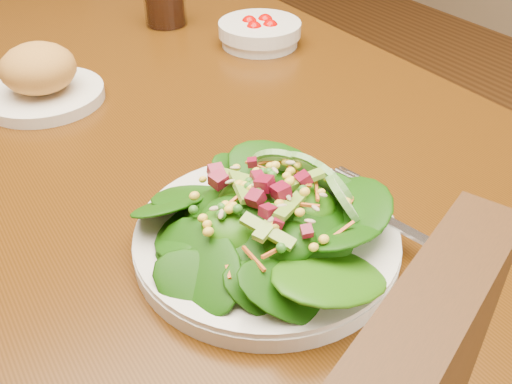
{
  "coord_description": "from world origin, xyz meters",
  "views": [
    {
      "loc": [
        -0.27,
        -0.75,
        1.15
      ],
      "look_at": [
        -0.02,
        -0.36,
        0.81
      ],
      "focal_mm": 40.0,
      "sensor_mm": 36.0,
      "label": 1
    }
  ],
  "objects": [
    {
      "name": "chair_far",
      "position": [
        0.04,
        1.08,
        0.49
      ],
      "size": [
        0.46,
        0.46,
        0.93
      ],
      "rotation": [
        0.0,
        0.0,
        3.08
      ],
      "color": "#3D200B",
      "rests_on": "ground_plane"
    },
    {
      "name": "tomato_bowl",
      "position": [
        0.28,
        0.08,
        0.77
      ],
      "size": [
        0.15,
        0.15,
        0.05
      ],
      "color": "white",
      "rests_on": "dining_table"
    },
    {
      "name": "salad_plate",
      "position": [
        -0.01,
        -0.38,
        0.78
      ],
      "size": [
        0.28,
        0.27,
        0.08
      ],
      "rotation": [
        0.0,
        0.0,
        0.43
      ],
      "color": "white",
      "rests_on": "dining_table"
    },
    {
      "name": "bread_plate",
      "position": [
        -0.11,
        0.07,
        0.79
      ],
      "size": [
        0.17,
        0.17,
        0.09
      ],
      "color": "white",
      "rests_on": "dining_table"
    },
    {
      "name": "dining_table",
      "position": [
        0.0,
        0.0,
        0.65
      ],
      "size": [
        0.9,
        1.4,
        0.75
      ],
      "color": "#482609",
      "rests_on": "ground_plane"
    }
  ]
}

